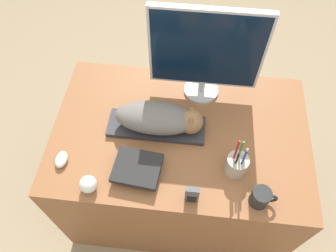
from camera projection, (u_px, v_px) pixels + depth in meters
desk at (178, 168)px, 1.88m from camera, size 1.22×0.79×0.78m
keyboard at (156, 127)px, 1.55m from camera, size 0.46×0.15×0.02m
cat at (162, 118)px, 1.49m from camera, size 0.41×0.17×0.13m
monitor at (206, 52)px, 1.46m from camera, size 0.52×0.17×0.50m
computer_mouse at (61, 159)px, 1.45m from camera, size 0.05×0.08×0.03m
coffee_mug at (261, 197)px, 1.32m from camera, size 0.11×0.08×0.09m
pen_cup at (237, 164)px, 1.39m from camera, size 0.09×0.09×0.23m
baseball at (88, 184)px, 1.36m from camera, size 0.08×0.08×0.08m
phone at (192, 195)px, 1.32m from camera, size 0.06×0.02×0.11m
book_stack at (138, 168)px, 1.42m from camera, size 0.22×0.19×0.05m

